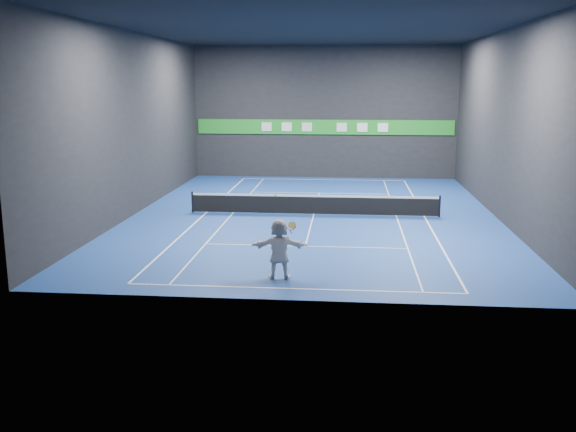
# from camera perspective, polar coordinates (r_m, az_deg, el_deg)

# --- Properties ---
(ground) EXTENTS (26.00, 26.00, 0.00)m
(ground) POSITION_cam_1_polar(r_m,az_deg,el_deg) (32.25, 2.30, 0.13)
(ground) COLOR navy
(ground) RESTS_ON ground
(ceiling) EXTENTS (26.00, 26.00, 0.00)m
(ceiling) POSITION_cam_1_polar(r_m,az_deg,el_deg) (31.68, 2.44, 16.29)
(ceiling) COLOR black
(ceiling) RESTS_ON ground
(wall_back) EXTENTS (18.00, 0.10, 9.00)m
(wall_back) POSITION_cam_1_polar(r_m,az_deg,el_deg) (44.62, 3.26, 9.19)
(wall_back) COLOR black
(wall_back) RESTS_ON ground
(wall_front) EXTENTS (18.00, 0.10, 9.00)m
(wall_front) POSITION_cam_1_polar(r_m,az_deg,el_deg) (18.72, 0.26, 5.63)
(wall_front) COLOR black
(wall_front) RESTS_ON ground
(wall_left) EXTENTS (0.10, 26.00, 9.00)m
(wall_left) POSITION_cam_1_polar(r_m,az_deg,el_deg) (33.35, -13.42, 8.02)
(wall_left) COLOR black
(wall_left) RESTS_ON ground
(wall_right) EXTENTS (0.10, 26.00, 9.00)m
(wall_right) POSITION_cam_1_polar(r_m,az_deg,el_deg) (32.45, 18.60, 7.63)
(wall_right) COLOR black
(wall_right) RESTS_ON ground
(baseline_near) EXTENTS (10.98, 0.08, 0.01)m
(baseline_near) POSITION_cam_1_polar(r_m,az_deg,el_deg) (20.77, 0.52, -6.47)
(baseline_near) COLOR white
(baseline_near) RESTS_ON ground
(baseline_far) EXTENTS (10.98, 0.08, 0.01)m
(baseline_far) POSITION_cam_1_polar(r_m,az_deg,el_deg) (43.95, 3.14, 3.25)
(baseline_far) COLOR white
(baseline_far) RESTS_ON ground
(sideline_doubles_left) EXTENTS (0.08, 23.78, 0.01)m
(sideline_doubles_left) POSITION_cam_1_polar(r_m,az_deg,el_deg) (32.99, -7.26, 0.32)
(sideline_doubles_left) COLOR white
(sideline_doubles_left) RESTS_ON ground
(sideline_doubles_right) EXTENTS (0.08, 23.78, 0.01)m
(sideline_doubles_right) POSITION_cam_1_polar(r_m,az_deg,el_deg) (32.43, 12.03, -0.05)
(sideline_doubles_right) COLOR white
(sideline_doubles_right) RESTS_ON ground
(sideline_singles_left) EXTENTS (0.06, 23.78, 0.01)m
(sideline_singles_left) POSITION_cam_1_polar(r_m,az_deg,el_deg) (32.72, -4.90, 0.27)
(sideline_singles_left) COLOR white
(sideline_singles_left) RESTS_ON ground
(sideline_singles_right) EXTENTS (0.06, 23.78, 0.01)m
(sideline_singles_right) POSITION_cam_1_polar(r_m,az_deg,el_deg) (32.30, 9.60, -0.00)
(sideline_singles_right) COLOR white
(sideline_singles_right) RESTS_ON ground
(service_line_near) EXTENTS (8.23, 0.06, 0.01)m
(service_line_near) POSITION_cam_1_polar(r_m,az_deg,el_deg) (26.02, 1.54, -2.70)
(service_line_near) COLOR white
(service_line_near) RESTS_ON ground
(service_line_far) EXTENTS (8.23, 0.06, 0.01)m
(service_line_far) POSITION_cam_1_polar(r_m,az_deg,el_deg) (38.53, 2.82, 2.05)
(service_line_far) COLOR white
(service_line_far) RESTS_ON ground
(center_service_line) EXTENTS (0.06, 12.80, 0.01)m
(center_service_line) POSITION_cam_1_polar(r_m,az_deg,el_deg) (32.25, 2.30, 0.14)
(center_service_line) COLOR white
(center_service_line) RESTS_ON ground
(player) EXTENTS (1.96, 0.77, 2.06)m
(player) POSITION_cam_1_polar(r_m,az_deg,el_deg) (21.59, -0.78, -2.92)
(player) COLOR silver
(player) RESTS_ON ground
(tennis_ball) EXTENTS (0.06, 0.06, 0.06)m
(tennis_ball) POSITION_cam_1_polar(r_m,az_deg,el_deg) (21.38, -1.13, 1.82)
(tennis_ball) COLOR #AAD423
(tennis_ball) RESTS_ON player
(tennis_net) EXTENTS (12.50, 0.10, 1.07)m
(tennis_net) POSITION_cam_1_polar(r_m,az_deg,el_deg) (32.14, 2.31, 1.07)
(tennis_net) COLOR black
(tennis_net) RESTS_ON ground
(sponsor_banner) EXTENTS (17.64, 0.11, 1.00)m
(sponsor_banner) POSITION_cam_1_polar(r_m,az_deg,el_deg) (44.61, 3.24, 7.90)
(sponsor_banner) COLOR green
(sponsor_banner) RESTS_ON wall_back
(tennis_racket) EXTENTS (0.41, 0.36, 0.75)m
(tennis_racket) POSITION_cam_1_polar(r_m,az_deg,el_deg) (21.43, 0.33, -1.11)
(tennis_racket) COLOR red
(tennis_racket) RESTS_ON player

